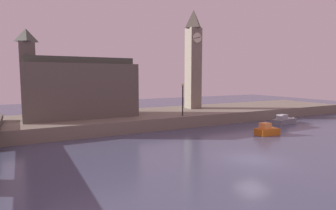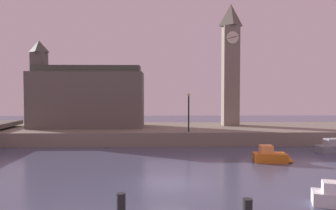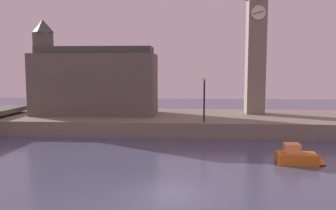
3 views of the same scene
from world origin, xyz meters
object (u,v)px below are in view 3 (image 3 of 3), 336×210
Objects in this scene: parliament_hall at (93,81)px; boat_patrol_orange at (300,157)px; clock_tower at (256,42)px; streetlamp at (204,95)px.

boat_patrol_orange is (18.53, -13.84, -4.71)m from parliament_hall.
boat_patrol_orange is at bearing -36.75° from parliament_hall.
clock_tower is 3.67× the size of streetlamp.
streetlamp is at bearing -131.58° from clock_tower.
clock_tower is at bearing 48.42° from streetlamp.
clock_tower is 18.83m from parliament_hall.
boat_patrol_orange is (0.28, -15.51, -9.06)m from clock_tower.
parliament_hall reaches higher than boat_patrol_orange.
boat_patrol_orange is at bearing -88.95° from clock_tower.
clock_tower is 1.15× the size of parliament_hall.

